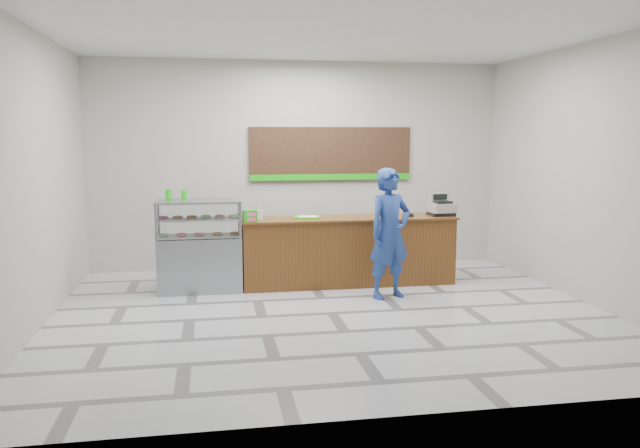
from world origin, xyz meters
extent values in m
plane|color=silver|center=(0.00, 0.00, 0.00)|extent=(7.00, 7.00, 0.00)
plane|color=#B4AFA5|center=(0.00, 3.00, 1.75)|extent=(7.00, 0.00, 7.00)
plane|color=silver|center=(0.00, 0.00, 3.50)|extent=(7.00, 7.00, 0.00)
cube|color=brown|center=(0.55, 1.55, 0.50)|extent=(3.20, 0.70, 1.00)
cube|color=brown|center=(0.55, 1.55, 1.01)|extent=(3.26, 0.76, 0.03)
cube|color=gray|center=(-1.67, 1.55, 0.40)|extent=(1.20, 0.70, 0.80)
cube|color=white|center=(-1.67, 1.55, 1.05)|extent=(1.20, 0.70, 0.50)
cube|color=gray|center=(-1.67, 1.55, 1.31)|extent=(1.22, 0.72, 0.03)
cube|color=silver|center=(-1.67, 1.55, 0.82)|extent=(1.14, 0.64, 0.02)
cube|color=silver|center=(-1.67, 1.55, 1.06)|extent=(1.14, 0.64, 0.02)
torus|color=#A6F391|center=(-2.17, 1.45, 0.85)|extent=(0.15, 0.15, 0.05)
torus|color=#EF5985|center=(-1.92, 1.45, 0.85)|extent=(0.15, 0.15, 0.05)
torus|color=#EF5985|center=(-1.67, 1.45, 0.85)|extent=(0.15, 0.15, 0.05)
torus|color=#A46837|center=(-1.42, 1.45, 0.85)|extent=(0.15, 0.15, 0.05)
torus|color=#A46837|center=(-1.17, 1.45, 0.85)|extent=(0.15, 0.15, 0.05)
torus|color=#EF5985|center=(-2.17, 1.60, 1.09)|extent=(0.15, 0.15, 0.05)
torus|color=#A46837|center=(-1.97, 1.60, 1.09)|extent=(0.15, 0.15, 0.05)
torus|color=#A46837|center=(-1.77, 1.60, 1.09)|extent=(0.15, 0.15, 0.05)
torus|color=#A6F391|center=(-1.57, 1.60, 1.09)|extent=(0.15, 0.15, 0.05)
torus|color=#EF5985|center=(-1.37, 1.60, 1.09)|extent=(0.15, 0.15, 0.05)
torus|color=#A6F391|center=(-1.17, 1.60, 1.09)|extent=(0.15, 0.15, 0.05)
cube|color=black|center=(0.55, 2.96, 1.95)|extent=(2.80, 0.05, 0.90)
cube|color=#19BD11|center=(0.55, 2.93, 1.55)|extent=(2.80, 0.02, 0.10)
cube|color=black|center=(2.01, 1.51, 1.06)|extent=(0.35, 0.35, 0.05)
cube|color=gray|center=(2.01, 1.51, 1.15)|extent=(0.39, 0.41, 0.14)
cube|color=black|center=(2.01, 1.44, 1.24)|extent=(0.27, 0.20, 0.04)
cube|color=gray|center=(2.01, 1.62, 1.30)|extent=(0.31, 0.12, 0.14)
cube|color=black|center=(2.01, 1.57, 1.31)|extent=(0.23, 0.04, 0.09)
cube|color=black|center=(1.51, 1.47, 1.05)|extent=(0.14, 0.19, 0.04)
cube|color=#2ACA0B|center=(-0.08, 1.59, 1.04)|extent=(0.41, 0.32, 0.02)
cube|color=white|center=(-0.06, 1.59, 1.05)|extent=(0.29, 0.22, 0.00)
cube|color=white|center=(-0.95, 1.55, 1.09)|extent=(0.15, 0.15, 0.13)
cylinder|color=silver|center=(-0.79, 1.52, 1.10)|extent=(0.09, 0.09, 0.13)
cube|color=#19BD11|center=(-0.95, 1.28, 1.12)|extent=(0.20, 0.15, 0.17)
cylinder|color=#EF5985|center=(1.18, 1.41, 1.03)|extent=(0.14, 0.14, 0.00)
cylinder|color=#19BD11|center=(-2.10, 1.79, 1.40)|extent=(0.09, 0.09, 0.14)
cylinder|color=#19BD11|center=(-1.88, 1.74, 1.39)|extent=(0.08, 0.08, 0.13)
imported|color=navy|center=(0.94, 0.66, 0.91)|extent=(0.77, 0.64, 1.81)
camera|label=1|loc=(-1.48, -7.58, 2.24)|focal=35.00mm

